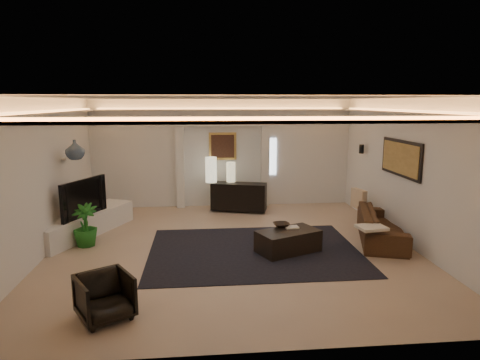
{
  "coord_description": "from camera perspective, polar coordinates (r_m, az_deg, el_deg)",
  "views": [
    {
      "loc": [
        -0.6,
        -7.83,
        2.83
      ],
      "look_at": [
        0.2,
        0.6,
        1.25
      ],
      "focal_mm": 31.43,
      "sensor_mm": 36.0,
      "label": 1
    }
  ],
  "objects": [
    {
      "name": "floor",
      "position": [
        8.35,
        -0.99,
        -9.25
      ],
      "size": [
        7.0,
        7.0,
        0.0
      ],
      "primitive_type": "plane",
      "color": "tan",
      "rests_on": "ground"
    },
    {
      "name": "ceiling",
      "position": [
        7.85,
        -1.06,
        11.08
      ],
      "size": [
        7.0,
        7.0,
        0.0
      ],
      "primitive_type": "plane",
      "rotation": [
        3.14,
        0.0,
        0.0
      ],
      "color": "white",
      "rests_on": "ground"
    },
    {
      "name": "wall_back",
      "position": [
        11.43,
        -2.38,
        3.62
      ],
      "size": [
        7.0,
        0.0,
        7.0
      ],
      "primitive_type": "plane",
      "rotation": [
        1.57,
        0.0,
        0.0
      ],
      "color": "white",
      "rests_on": "ground"
    },
    {
      "name": "wall_front",
      "position": [
        4.58,
        2.37,
        -6.96
      ],
      "size": [
        7.0,
        0.0,
        7.0
      ],
      "primitive_type": "plane",
      "rotation": [
        -1.57,
        0.0,
        0.0
      ],
      "color": "white",
      "rests_on": "ground"
    },
    {
      "name": "wall_left",
      "position": [
        8.46,
        -25.37,
        0.16
      ],
      "size": [
        0.0,
        7.0,
        7.0
      ],
      "primitive_type": "plane",
      "rotation": [
        1.57,
        0.0,
        1.57
      ],
      "color": "white",
      "rests_on": "ground"
    },
    {
      "name": "wall_right",
      "position": [
        8.95,
        21.94,
        0.92
      ],
      "size": [
        0.0,
        7.0,
        7.0
      ],
      "primitive_type": "plane",
      "rotation": [
        1.57,
        0.0,
        -1.57
      ],
      "color": "white",
      "rests_on": "ground"
    },
    {
      "name": "cove_soffit",
      "position": [
        7.86,
        -1.05,
        9.04
      ],
      "size": [
        7.0,
        7.0,
        0.04
      ],
      "primitive_type": "cube",
      "color": "silver",
      "rests_on": "ceiling"
    },
    {
      "name": "daylight_slit",
      "position": [
        11.57,
        4.33,
        3.19
      ],
      "size": [
        0.25,
        0.03,
        1.0
      ],
      "primitive_type": "cube",
      "color": "white",
      "rests_on": "wall_back"
    },
    {
      "name": "area_rug",
      "position": [
        8.2,
        1.95,
        -9.59
      ],
      "size": [
        4.0,
        3.0,
        0.01
      ],
      "primitive_type": "cube",
      "color": "black",
      "rests_on": "ground"
    },
    {
      "name": "pilaster_left",
      "position": [
        11.38,
        -8.13,
        1.71
      ],
      "size": [
        0.22,
        0.2,
        2.2
      ],
      "primitive_type": "cube",
      "color": "silver",
      "rests_on": "ground"
    },
    {
      "name": "pilaster_right",
      "position": [
        11.5,
        3.4,
        1.89
      ],
      "size": [
        0.22,
        0.2,
        2.2
      ],
      "primitive_type": "cube",
      "color": "silver",
      "rests_on": "ground"
    },
    {
      "name": "alcove_header",
      "position": [
        11.26,
        -2.38,
        7.61
      ],
      "size": [
        2.52,
        0.2,
        0.12
      ],
      "primitive_type": "cube",
      "color": "silver",
      "rests_on": "wall_back"
    },
    {
      "name": "painting_frame",
      "position": [
        11.38,
        -2.37,
        4.61
      ],
      "size": [
        0.74,
        0.04,
        0.74
      ],
      "primitive_type": "cube",
      "color": "tan",
      "rests_on": "wall_back"
    },
    {
      "name": "painting_canvas",
      "position": [
        11.35,
        -2.37,
        4.59
      ],
      "size": [
        0.62,
        0.02,
        0.62
      ],
      "primitive_type": "cube",
      "color": "#4C2D1E",
      "rests_on": "wall_back"
    },
    {
      "name": "art_panel_frame",
      "position": [
        9.16,
        21.03,
        2.78
      ],
      "size": [
        0.04,
        1.64,
        0.74
      ],
      "primitive_type": "cube",
      "color": "black",
      "rests_on": "wall_right"
    },
    {
      "name": "art_panel_gold",
      "position": [
        9.15,
        20.89,
        2.78
      ],
      "size": [
        0.02,
        1.5,
        0.62
      ],
      "primitive_type": "cube",
      "color": "tan",
      "rests_on": "wall_right"
    },
    {
      "name": "wall_sconce",
      "position": [
        10.85,
        16.17,
        4.07
      ],
      "size": [
        0.12,
        0.12,
        0.22
      ],
      "primitive_type": "cylinder",
      "color": "black",
      "rests_on": "wall_right"
    },
    {
      "name": "wall_niche",
      "position": [
        9.73,
        -22.37,
        2.81
      ],
      "size": [
        0.1,
        0.55,
        0.04
      ],
      "primitive_type": "cube",
      "color": "silver",
      "rests_on": "wall_left"
    },
    {
      "name": "console",
      "position": [
        10.95,
        -0.16,
        -2.25
      ],
      "size": [
        1.48,
        0.81,
        0.71
      ],
      "primitive_type": "cube",
      "rotation": [
        0.0,
        0.0,
        -0.28
      ],
      "color": "black",
      "rests_on": "ground"
    },
    {
      "name": "lamp_left",
      "position": [
        11.0,
        -3.95,
        1.44
      ],
      "size": [
        0.38,
        0.38,
        0.66
      ],
      "primitive_type": "cylinder",
      "rotation": [
        0.0,
        0.0,
        -0.33
      ],
      "color": "#FFF7CB",
      "rests_on": "console"
    },
    {
      "name": "lamp_right",
      "position": [
        11.02,
        -1.24,
        1.48
      ],
      "size": [
        0.31,
        0.31,
        0.52
      ],
      "primitive_type": "cylinder",
      "rotation": [
        0.0,
        0.0,
        -0.4
      ],
      "color": "beige",
      "rests_on": "console"
    },
    {
      "name": "media_ledge",
      "position": [
        9.72,
        -20.4,
        -5.67
      ],
      "size": [
        1.73,
        2.71,
        0.5
      ],
      "primitive_type": "cube",
      "rotation": [
        0.0,
        0.0,
        -0.43
      ],
      "color": "silver",
      "rests_on": "ground"
    },
    {
      "name": "tv",
      "position": [
        9.4,
        -21.05,
        -2.37
      ],
      "size": [
        1.31,
        0.71,
        0.78
      ],
      "primitive_type": "imported",
      "rotation": [
        0.0,
        0.0,
        1.16
      ],
      "color": "black",
      "rests_on": "media_ledge"
    },
    {
      "name": "figurine",
      "position": [
        10.85,
        -18.89,
        -1.65
      ],
      "size": [
        0.16,
        0.16,
        0.35
      ],
      "primitive_type": "cylinder",
      "rotation": [
        0.0,
        0.0,
        0.3
      ],
      "color": "black",
      "rests_on": "media_ledge"
    },
    {
      "name": "ginger_jar",
      "position": [
        9.22,
        -21.5,
        3.86
      ],
      "size": [
        0.46,
        0.46,
        0.4
      ],
      "primitive_type": "imported",
      "rotation": [
        0.0,
        0.0,
        -0.21
      ],
      "color": "slate",
      "rests_on": "wall_niche"
    },
    {
      "name": "plant",
      "position": [
        8.9,
        -20.28,
        -5.78
      ],
      "size": [
        0.5,
        0.5,
        0.85
      ],
      "primitive_type": "imported",
      "rotation": [
        0.0,
        0.0,
        -0.06
      ],
      "color": "#1F691D",
      "rests_on": "ground"
    },
    {
      "name": "sofa",
      "position": [
        9.2,
        18.67,
        -5.86
      ],
      "size": [
        2.31,
        1.45,
        0.63
      ],
      "primitive_type": "imported",
      "rotation": [
        0.0,
        0.0,
        1.27
      ],
      "color": "#312218",
      "rests_on": "ground"
    },
    {
      "name": "throw_blanket",
      "position": [
        8.15,
        17.43,
        -6.17
      ],
      "size": [
        0.55,
        0.48,
        0.05
      ],
      "primitive_type": "cube",
      "rotation": [
        0.0,
        0.0,
        0.15
      ],
      "color": "white",
      "rests_on": "sofa"
    },
    {
      "name": "throw_pillow",
      "position": [
        10.43,
        15.82,
        -2.47
      ],
      "size": [
        0.25,
        0.48,
        0.46
      ],
      "primitive_type": "cube",
      "rotation": [
        0.0,
        0.0,
        0.25
      ],
      "color": "#CAAF8D",
      "rests_on": "sofa"
    },
    {
      "name": "coffee_table",
      "position": [
        8.15,
        6.55,
        -8.3
      ],
      "size": [
        1.31,
        1.05,
        0.43
      ],
      "primitive_type": "cube",
      "rotation": [
        0.0,
        0.0,
        0.42
      ],
      "color": "black",
      "rests_on": "ground"
    },
    {
      "name": "bowl",
      "position": [
        8.3,
        5.62,
        -6.15
      ],
      "size": [
        0.36,
        0.36,
        0.08
      ],
      "primitive_type": "imported",
      "rotation": [
        0.0,
        0.0,
        0.15
      ],
      "color": "black",
      "rests_on": "coffee_table"
    },
    {
      "name": "magazine",
      "position": [
        8.25,
        7.03,
        -6.45
      ],
      "size": [
        0.27,
        0.21,
        0.03
      ],
      "primitive_type": "cube",
      "rotation": [
        0.0,
        0.0,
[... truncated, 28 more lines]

